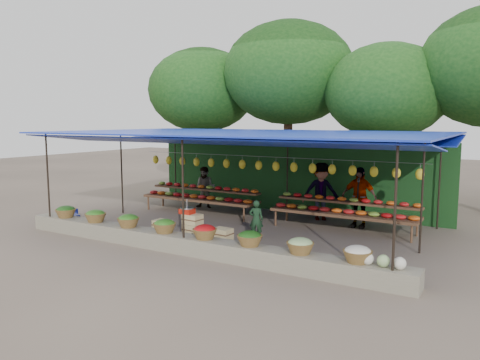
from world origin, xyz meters
The scene contains 16 objects.
ground centered at (0.00, 0.00, 0.00)m, with size 60.00×60.00×0.00m, color brown.
stone_curb centered at (0.00, -2.75, 0.20)m, with size 10.60×0.55×0.40m, color #716D5B.
stall_canopy centered at (0.00, 0.06, 2.68)m, with size 10.80×6.60×2.82m.
produce_baskets centered at (-0.10, -2.75, 0.56)m, with size 8.98×0.58×0.34m.
netting_backdrop centered at (0.00, 3.15, 1.25)m, with size 10.60×0.06×2.50m, color #1C4F22.
tree_row centered at (0.50, 6.09, 4.70)m, with size 16.51×5.50×7.12m.
fruit_table_left centered at (-2.49, 1.35, 0.61)m, with size 4.21×0.95×0.93m.
fruit_table_right centered at (2.51, 1.35, 0.61)m, with size 4.21×0.95×0.93m.
crate_counter centered at (-0.39, -2.04, 0.31)m, with size 2.37×0.37×0.77m.
weighing_scale centered at (-0.54, -2.04, 0.86)m, with size 0.35×0.35×0.37m.
vendor_seated centered at (0.78, -0.75, 0.52)m, with size 0.38×0.25×1.04m, color #19381F.
customer_left centered at (-2.90, 2.21, 0.74)m, with size 0.72×0.56×1.49m, color slate.
customer_mid centered at (1.42, 2.37, 0.91)m, with size 1.18×0.68×1.82m, color slate.
customer_right centered at (2.75, 1.94, 0.90)m, with size 1.05×0.44×1.80m, color slate.
blue_crate_front centered at (-4.97, -1.97, 0.14)m, with size 0.46×0.33×0.28m, color navy.
blue_crate_back centered at (-5.75, -1.48, 0.15)m, with size 0.49×0.35×0.29m, color navy.
Camera 1 is at (6.59, -11.50, 3.16)m, focal length 35.00 mm.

